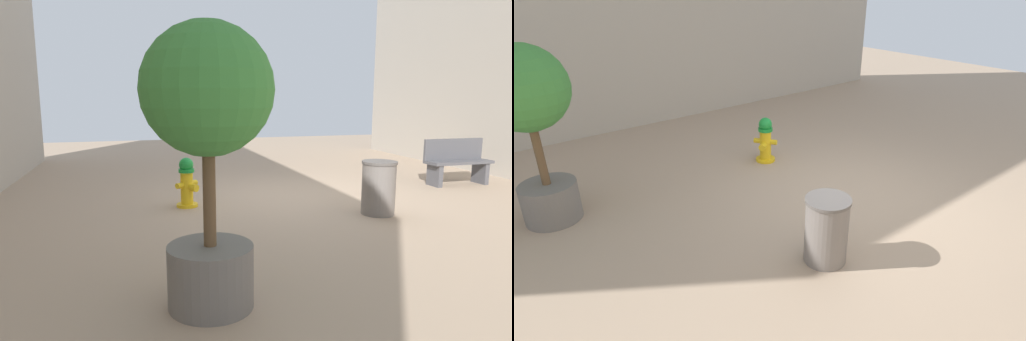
{
  "view_description": "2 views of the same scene",
  "coord_description": "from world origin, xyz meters",
  "views": [
    {
      "loc": [
        2.74,
        7.42,
        1.82
      ],
      "look_at": [
        0.92,
        0.85,
        0.67
      ],
      "focal_mm": 30.77,
      "sensor_mm": 36.0,
      "label": 1
    },
    {
      "loc": [
        -3.82,
        4.62,
        3.17
      ],
      "look_at": [
        0.44,
        1.28,
        0.65
      ],
      "focal_mm": 29.76,
      "sensor_mm": 36.0,
      "label": 2
    }
  ],
  "objects": [
    {
      "name": "fire_hydrant",
      "position": [
        1.94,
        0.21,
        0.41
      ],
      "size": [
        0.4,
        0.4,
        0.83
      ],
      "color": "gold",
      "rests_on": "ground_plane"
    },
    {
      "name": "trash_bin",
      "position": [
        -0.89,
        1.48,
        0.42
      ],
      "size": [
        0.54,
        0.54,
        0.84
      ],
      "color": "slate",
      "rests_on": "ground_plane"
    },
    {
      "name": "planter_tree",
      "position": [
        2.16,
        3.83,
        1.58
      ],
      "size": [
        1.11,
        1.11,
        2.43
      ],
      "color": "slate",
      "rests_on": "ground_plane"
    },
    {
      "name": "ground_plane",
      "position": [
        0.0,
        0.0,
        0.0
      ],
      "size": [
        23.4,
        23.4,
        0.0
      ],
      "primitive_type": "plane",
      "color": "tan"
    }
  ]
}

